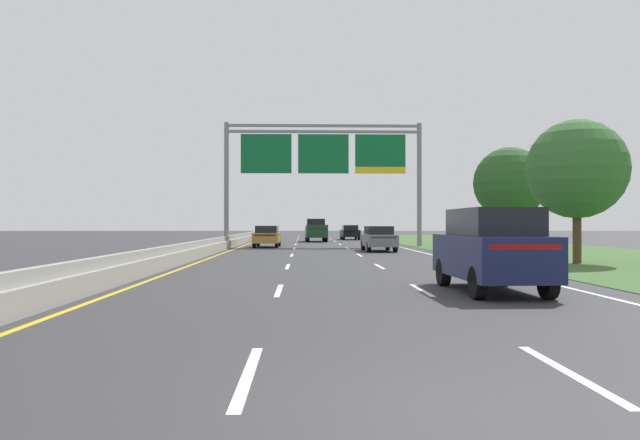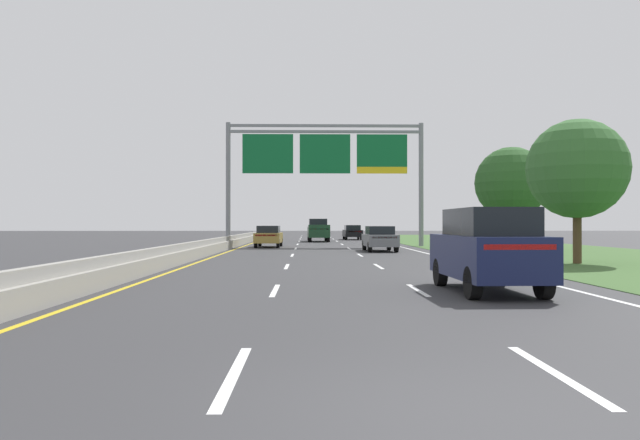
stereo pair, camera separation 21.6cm
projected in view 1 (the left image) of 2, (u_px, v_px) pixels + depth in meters
ground_plane at (322, 250)px, 40.67m from camera, size 220.00×220.00×0.00m
lane_striping at (322, 250)px, 40.21m from camera, size 11.96×106.00×0.01m
grass_verge_right at (534, 250)px, 41.04m from camera, size 14.00×110.00×0.02m
median_barrier_concrete at (220, 245)px, 40.50m from camera, size 0.60×110.00×0.85m
overhead_sign_gantry at (323, 159)px, 47.51m from camera, size 15.06×0.42×9.41m
pickup_truck_darkgreen at (316, 230)px, 60.36m from camera, size 2.12×5.44×2.20m
car_navy_right_lane_suv at (491, 248)px, 15.82m from camera, size 1.99×4.74×2.11m
car_grey_right_lane_sedan at (379, 238)px, 39.19m from camera, size 1.90×4.43×1.57m
car_gold_left_lane_sedan at (267, 236)px, 46.11m from camera, size 1.92×4.44×1.57m
car_black_right_lane_sedan at (350, 232)px, 67.37m from camera, size 1.93×4.44×1.57m
roadside_tree_near at (577, 169)px, 26.92m from camera, size 4.27×4.27×6.22m
roadside_tree_mid at (510, 183)px, 39.74m from camera, size 4.57×4.57×6.59m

